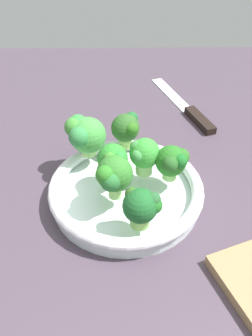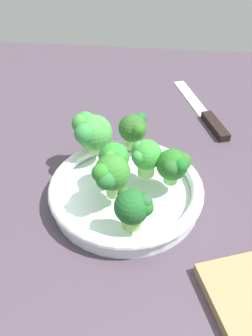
# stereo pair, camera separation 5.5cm
# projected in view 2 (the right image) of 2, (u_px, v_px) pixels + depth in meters

# --- Properties ---
(ground_plane) EXTENTS (1.30, 1.30, 0.03)m
(ground_plane) POSITION_uv_depth(u_px,v_px,m) (136.00, 208.00, 0.59)
(ground_plane) COLOR #463946
(bowl) EXTENTS (0.25, 0.25, 0.04)m
(bowl) POSITION_uv_depth(u_px,v_px,m) (126.00, 191.00, 0.58)
(bowl) COLOR white
(bowl) RESTS_ON ground_plane
(broccoli_floret_0) EXTENTS (0.07, 0.07, 0.07)m
(broccoli_floret_0) POSITION_uv_depth(u_px,v_px,m) (91.00, 131.00, 0.60)
(broccoli_floret_0) COLOR #9DCE71
(broccoli_floret_0) RESTS_ON bowl
(broccoli_floret_1) EXTENTS (0.05, 0.05, 0.06)m
(broccoli_floret_1) POSITION_uv_depth(u_px,v_px,m) (114.00, 159.00, 0.55)
(broccoli_floret_1) COLOR #7BB454
(broccoli_floret_1) RESTS_ON bowl
(broccoli_floret_2) EXTENTS (0.05, 0.05, 0.06)m
(broccoli_floret_2) POSITION_uv_depth(u_px,v_px,m) (145.00, 156.00, 0.56)
(broccoli_floret_2) COLOR #89BE67
(broccoli_floret_2) RESTS_ON bowl
(broccoli_floret_3) EXTENTS (0.05, 0.05, 0.06)m
(broccoli_floret_3) POSITION_uv_depth(u_px,v_px,m) (174.00, 165.00, 0.54)
(broccoli_floret_3) COLOR #8BC566
(broccoli_floret_3) RESTS_ON bowl
(broccoli_floret_4) EXTENTS (0.05, 0.05, 0.06)m
(broccoli_floret_4) POSITION_uv_depth(u_px,v_px,m) (134.00, 207.00, 0.48)
(broccoli_floret_4) COLOR #82BF57
(broccoli_floret_4) RESTS_ON bowl
(broccoli_floret_5) EXTENTS (0.06, 0.05, 0.07)m
(broccoli_floret_5) POSITION_uv_depth(u_px,v_px,m) (111.00, 173.00, 0.51)
(broccoli_floret_5) COLOR #95C869
(broccoli_floret_5) RESTS_ON bowl
(broccoli_floret_6) EXTENTS (0.05, 0.05, 0.06)m
(broccoli_floret_6) POSITION_uv_depth(u_px,v_px,m) (134.00, 129.00, 0.61)
(broccoli_floret_6) COLOR #9DD262
(broccoli_floret_6) RESTS_ON bowl
(knife) EXTENTS (0.26, 0.11, 0.01)m
(knife) POSITION_uv_depth(u_px,v_px,m) (206.00, 115.00, 0.78)
(knife) COLOR silver
(knife) RESTS_ON ground_plane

